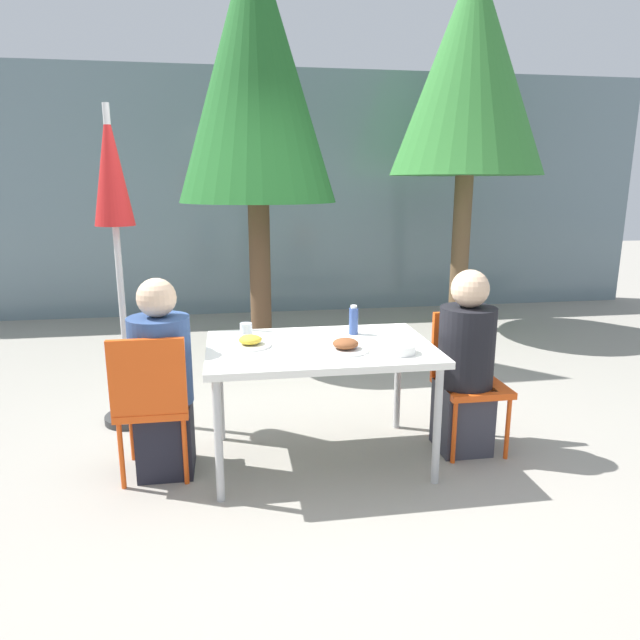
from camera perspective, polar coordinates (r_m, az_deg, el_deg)
ground_plane at (r=3.58m, az=0.00°, el=-13.73°), size 24.00×24.00×0.00m
building_facade at (r=7.43m, az=-5.33°, el=12.37°), size 10.00×0.20×3.00m
dining_table at (r=3.33m, az=0.00°, el=-3.48°), size 1.31×0.87×0.73m
chair_left at (r=3.31m, az=-16.46°, el=-7.36°), size 0.40×0.40×0.85m
person_left at (r=3.36m, az=-15.49°, el=-6.15°), size 0.34×0.34×1.14m
chair_right at (r=3.72m, az=14.50°, el=-4.89°), size 0.40×0.40×0.85m
person_right at (r=3.62m, az=14.32°, el=-4.60°), size 0.34×0.34×1.15m
closed_umbrella at (r=3.99m, az=-19.94°, el=10.96°), size 0.36×0.36×2.13m
plate_0 at (r=3.31m, az=-6.98°, el=-2.22°), size 0.24×0.24×0.07m
plate_1 at (r=3.20m, az=2.57°, el=-2.64°), size 0.26×0.26×0.07m
bottle at (r=3.54m, az=3.38°, el=-0.04°), size 0.06×0.06×0.18m
drinking_cup at (r=3.49m, az=-7.41°, el=-1.04°), size 0.07×0.07×0.09m
salad_bowl at (r=3.19m, az=7.79°, el=-2.83°), size 0.20×0.20×0.05m
tree_behind_left at (r=5.49m, az=-6.50°, el=23.56°), size 1.43×1.43×3.79m
tree_behind_right at (r=6.75m, az=14.83°, el=23.08°), size 1.65×1.65×3.94m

